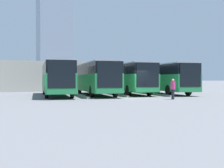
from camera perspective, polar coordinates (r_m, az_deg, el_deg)
ground_plane at (r=25.30m, az=5.38°, el=-2.86°), size 600.00×600.00×0.00m
bus_0 at (r=33.23m, az=10.27°, el=1.27°), size 4.00×12.44×3.38m
curb_divider_0 at (r=30.65m, az=8.85°, el=-2.07°), size 1.14×7.39×0.15m
bus_1 at (r=32.13m, az=3.12°, el=1.30°), size 4.00×12.44×3.38m
curb_divider_1 at (r=29.68m, az=1.03°, el=-2.15°), size 1.14×7.39×0.15m
bus_2 at (r=29.90m, az=-3.40°, el=1.33°), size 4.00×12.44×3.38m
curb_divider_2 at (r=27.61m, az=-6.21°, el=-2.39°), size 1.14×7.39×0.15m
bus_3 at (r=29.09m, az=-11.23°, el=1.32°), size 4.00×12.44×3.38m
pedestrian at (r=24.02m, az=12.29°, el=-0.87°), size 0.54×0.54×1.72m
station_building at (r=46.12m, az=-7.52°, el=1.50°), size 31.51×13.72×4.22m
office_tower at (r=171.87m, az=-11.73°, el=9.55°), size 18.38×18.38×56.16m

